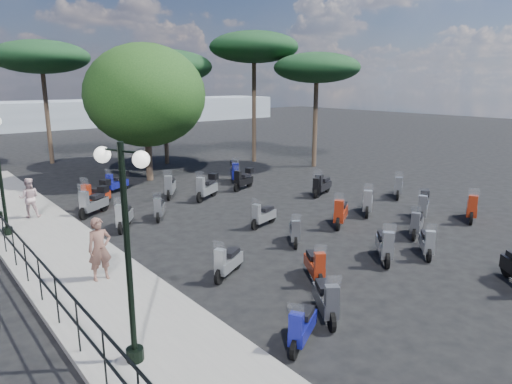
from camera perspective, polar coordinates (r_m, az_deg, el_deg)
ground at (r=16.27m, az=1.96°, el=-5.19°), size 120.00×120.00×0.00m
sidewalk at (r=15.94m, az=-23.80°, el=-6.51°), size 3.00×30.00×0.15m
railing at (r=15.26m, az=-28.59°, el=-4.66°), size 0.04×26.04×1.10m
lamp_post_0 at (r=8.39m, az=-15.81°, el=-6.04°), size 0.60×1.16×4.13m
woman at (r=12.68m, az=-18.96°, el=-6.75°), size 0.64×0.44×1.69m
pedestrian_far at (r=19.50m, az=-26.49°, el=-0.65°), size 0.91×0.81×1.53m
scooter_0 at (r=9.68m, az=5.78°, el=-16.47°), size 1.34×0.85×1.18m
scooter_1 at (r=12.67m, az=-3.55°, el=-8.79°), size 1.40×0.85×1.22m
scooter_2 at (r=17.23m, az=-16.16°, el=-3.03°), size 1.10×1.42×1.35m
scooter_3 at (r=19.39m, az=-19.59°, el=-1.23°), size 1.58×1.13×1.42m
scooter_4 at (r=20.52m, az=-19.34°, el=-0.39°), size 1.62×1.13×1.45m
scooter_5 at (r=10.69m, az=8.75°, el=-13.23°), size 1.01×1.42×1.30m
scooter_6 at (r=14.23m, az=15.79°, el=-6.51°), size 1.31×1.27×1.37m
scooter_7 at (r=12.55m, az=7.38°, el=-9.12°), size 0.90×1.35×1.21m
scooter_8 at (r=16.90m, az=0.91°, el=-2.98°), size 1.48×0.63×1.20m
scooter_9 at (r=18.19m, az=-11.99°, el=-2.06°), size 0.94×1.31×1.20m
scooter_10 at (r=23.10m, az=-16.95°, el=1.12°), size 1.47×0.88×1.26m
scooter_12 at (r=16.77m, az=19.44°, el=-3.87°), size 1.45×0.82×1.24m
scooter_13 at (r=15.19m, az=4.87°, el=-5.00°), size 1.02×1.20×1.18m
scooter_14 at (r=17.24m, az=10.53°, el=-2.61°), size 1.55×1.09×1.42m
scooter_15 at (r=21.50m, az=-10.69°, el=0.64°), size 1.15×1.52×1.43m
scooter_16 at (r=20.87m, az=-6.14°, el=0.53°), size 1.64×1.07×1.44m
scooter_18 at (r=15.04m, az=20.58°, el=-6.00°), size 1.24×1.04×1.21m
scooter_19 at (r=18.98m, az=13.79°, el=-1.29°), size 1.49×1.14×1.41m
scooter_20 at (r=21.76m, az=8.31°, el=0.83°), size 1.64×0.84×1.37m
scooter_21 at (r=22.67m, az=-1.57°, el=1.54°), size 1.58×0.82×1.31m
scooter_22 at (r=24.35m, az=-2.70°, el=2.49°), size 1.12×1.61×1.44m
scooter_24 at (r=18.91m, az=20.16°, el=-1.71°), size 1.59×0.99×1.38m
scooter_25 at (r=19.46m, az=25.38°, el=-1.85°), size 1.65×0.97×1.42m
scooter_26 at (r=22.08m, az=17.38°, el=0.51°), size 1.48×1.01×1.34m
scooter_27 at (r=21.63m, az=7.76°, el=0.71°), size 1.33×0.95×1.20m
broadleaf_tree at (r=25.09m, az=-13.66°, el=11.64°), size 6.29×6.29×7.21m
pine_0 at (r=30.16m, az=-11.57°, el=15.06°), size 6.18×6.18×7.22m
pine_1 at (r=30.49m, az=-0.25°, el=17.61°), size 5.72×5.72×8.38m
pine_2 at (r=32.56m, az=-25.28°, el=14.98°), size 5.91×5.91×7.77m
pine_3 at (r=28.77m, az=7.61°, el=15.10°), size 5.25×5.25×6.97m
distant_hills at (r=57.66m, az=-28.98°, el=8.26°), size 70.00×8.00×3.00m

